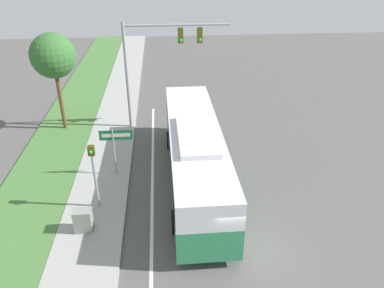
# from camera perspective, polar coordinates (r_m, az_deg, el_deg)

# --- Properties ---
(ground_plane) EXTENTS (80.00, 80.00, 0.00)m
(ground_plane) POSITION_cam_1_polar(r_m,az_deg,el_deg) (15.80, 7.48, -15.62)
(ground_plane) COLOR #565451
(sidewalk) EXTENTS (2.80, 80.00, 0.12)m
(sidewalk) POSITION_cam_1_polar(r_m,az_deg,el_deg) (15.82, -16.06, -16.35)
(sidewalk) COLOR #9E9E99
(sidewalk) RESTS_ON ground_plane
(grass_verge) EXTENTS (3.60, 80.00, 0.10)m
(grass_verge) POSITION_cam_1_polar(r_m,az_deg,el_deg) (16.78, -27.24, -15.89)
(grass_verge) COLOR #477538
(grass_verge) RESTS_ON ground_plane
(lane_divider_near) EXTENTS (0.14, 30.00, 0.01)m
(lane_divider_near) POSITION_cam_1_polar(r_m,az_deg,el_deg) (15.53, -6.19, -16.45)
(lane_divider_near) COLOR silver
(lane_divider_near) RESTS_ON ground_plane
(bus) EXTENTS (2.65, 12.12, 3.27)m
(bus) POSITION_cam_1_polar(r_m,az_deg,el_deg) (18.56, 0.43, -1.09)
(bus) COLOR #2D8956
(bus) RESTS_ON ground_plane
(signal_gantry) EXTENTS (6.47, 0.41, 6.88)m
(signal_gantry) POSITION_cam_1_polar(r_m,az_deg,el_deg) (23.70, -5.45, 13.45)
(signal_gantry) COLOR #939399
(signal_gantry) RESTS_ON ground_plane
(pedestrian_signal) EXTENTS (0.28, 0.34, 3.29)m
(pedestrian_signal) POSITION_cam_1_polar(r_m,az_deg,el_deg) (17.00, -14.76, -3.46)
(pedestrian_signal) COLOR #939399
(pedestrian_signal) RESTS_ON ground_plane
(street_sign) EXTENTS (1.67, 0.08, 2.74)m
(street_sign) POSITION_cam_1_polar(r_m,az_deg,el_deg) (19.31, -11.60, 0.28)
(street_sign) COLOR #939399
(street_sign) RESTS_ON ground_plane
(utility_cabinet) EXTENTS (0.74, 0.54, 1.03)m
(utility_cabinet) POSITION_cam_1_polar(r_m,az_deg,el_deg) (16.66, -16.26, -11.10)
(utility_cabinet) COLOR gray
(utility_cabinet) RESTS_ON sidewalk
(roadside_tree) EXTENTS (2.74, 2.74, 6.19)m
(roadside_tree) POSITION_cam_1_polar(r_m,az_deg,el_deg) (24.72, -20.41, 12.43)
(roadside_tree) COLOR brown
(roadside_tree) RESTS_ON grass_verge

